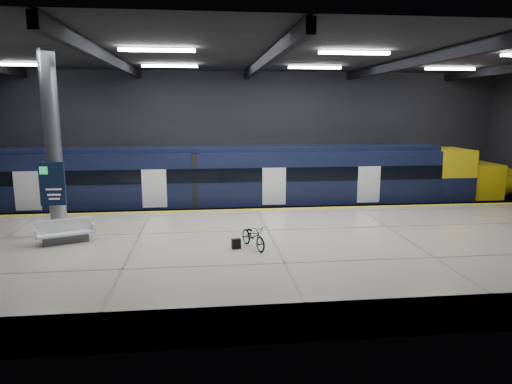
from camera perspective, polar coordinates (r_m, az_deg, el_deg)
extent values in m
plane|color=black|center=(19.63, 1.02, -7.11)|extent=(30.00, 30.00, 0.00)
cube|color=black|center=(26.74, -1.18, 6.30)|extent=(30.00, 0.10, 8.00)
cube|color=black|center=(11.01, 6.49, 0.39)|extent=(30.00, 0.10, 8.00)
cube|color=black|center=(18.84, 1.11, 16.78)|extent=(30.00, 16.00, 0.10)
cube|color=black|center=(18.99, -17.86, 15.49)|extent=(0.25, 16.00, 0.40)
cube|color=black|center=(18.82, 1.10, 16.03)|extent=(0.25, 16.00, 0.40)
cube|color=black|center=(20.48, 18.61, 15.05)|extent=(0.25, 16.00, 0.40)
cube|color=white|center=(16.76, -12.26, 16.95)|extent=(2.60, 0.18, 0.10)
cube|color=white|center=(17.55, 12.20, 16.64)|extent=(2.60, 0.18, 0.10)
cube|color=white|center=(24.21, -27.99, 13.90)|extent=(2.60, 0.18, 0.10)
cube|color=white|center=(22.70, -10.72, 15.21)|extent=(2.60, 0.18, 0.10)
cube|color=white|center=(23.30, 7.36, 15.18)|extent=(2.60, 0.18, 0.10)
cube|color=white|center=(25.84, 23.09, 13.97)|extent=(2.60, 0.18, 0.10)
cube|color=beige|center=(17.10, 2.12, -7.85)|extent=(30.00, 11.00, 1.10)
cube|color=gold|center=(21.98, 0.10, -2.21)|extent=(30.00, 0.40, 0.01)
cube|color=gray|center=(24.18, -0.44, -3.55)|extent=(30.00, 0.08, 0.16)
cube|color=gray|center=(25.57, -0.78, -2.77)|extent=(30.00, 0.08, 0.16)
cube|color=black|center=(24.65, -5.16, -2.19)|extent=(24.00, 2.58, 0.80)
cube|color=black|center=(24.33, -5.23, 1.89)|extent=(24.00, 2.80, 2.75)
cube|color=black|center=(24.16, -5.29, 5.40)|extent=(24.00, 2.30, 0.24)
cube|color=black|center=(22.90, -5.16, 2.05)|extent=(24.00, 0.04, 0.70)
cube|color=white|center=(23.24, 2.27, 0.72)|extent=(1.20, 0.05, 1.90)
cube|color=yellow|center=(27.81, 22.65, 2.19)|extent=(2.00, 2.80, 2.75)
ellipsoid|color=yellow|center=(29.22, 27.04, 1.27)|extent=(3.60, 2.52, 1.90)
cube|color=black|center=(27.94, 23.21, 2.55)|extent=(1.60, 2.38, 0.80)
cube|color=#595B60|center=(18.03, -22.70, -5.40)|extent=(1.62, 1.01, 0.29)
cube|color=white|center=(17.97, -22.75, -4.72)|extent=(2.10, 1.46, 0.08)
cube|color=white|center=(17.91, -22.81, -3.88)|extent=(1.83, 0.77, 0.48)
cube|color=white|center=(17.91, -25.86, -4.63)|extent=(0.35, 0.79, 0.29)
cube|color=white|center=(18.04, -19.71, -4.08)|extent=(0.35, 0.79, 0.29)
imported|color=#99999E|center=(15.93, -0.33, -5.55)|extent=(1.13, 1.72, 0.85)
cube|color=black|center=(15.95, -2.49, -6.48)|extent=(0.34, 0.25, 0.35)
cylinder|color=#9EA0A5|center=(18.47, -24.03, 5.30)|extent=(0.60, 0.60, 6.90)
cube|color=#0E1B36|center=(18.22, -24.11, 0.96)|extent=(0.90, 0.12, 1.60)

